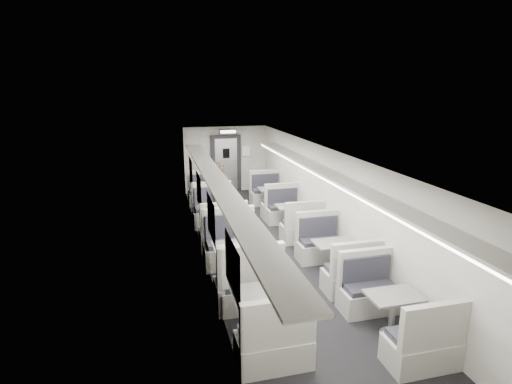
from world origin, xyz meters
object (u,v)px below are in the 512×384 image
booth_left_a (208,201)px  booth_right_b (292,218)px  booth_right_a (272,199)px  passenger (221,193)px  booth_left_c (238,264)px  booth_left_d (260,311)px  vestibule_door (226,164)px  booth_right_d (392,314)px  booth_left_b (218,221)px  exit_sign (228,132)px  booth_right_c (334,258)px

booth_left_a → booth_right_b: 2.94m
booth_right_a → passenger: (-1.75, -0.70, 0.51)m
booth_left_c → booth_left_d: 1.69m
booth_left_d → vestibule_door: size_ratio=1.01×
booth_left_d → booth_right_a: (2.00, 6.13, -0.01)m
booth_right_d → passenger: 6.26m
booth_right_b → passenger: 2.16m
booth_right_a → booth_right_b: booth_right_a is taller
booth_left_d → booth_right_d: size_ratio=1.05×
booth_left_b → booth_left_d: size_ratio=1.07×
vestibule_door → exit_sign: (0.00, -0.49, 1.24)m
booth_left_d → exit_sign: bearing=83.1°
booth_left_b → passenger: bearing=76.3°
booth_left_a → booth_left_d: 6.42m
booth_left_b → booth_right_b: (2.00, -0.12, -0.04)m
booth_right_c → booth_right_d: booth_right_c is taller
booth_right_a → booth_right_d: (0.00, -6.69, -0.01)m
booth_left_a → exit_sign: 2.85m
booth_right_d → exit_sign: exit_sign is taller
booth_left_d → booth_right_b: size_ratio=1.04×
passenger → booth_left_b: bearing=-124.4°
booth_left_c → booth_right_a: size_ratio=1.13×
booth_right_b → passenger: passenger is taller
passenger → vestibule_door: (0.75, 3.36, 0.16)m
vestibule_door → booth_right_d: bearing=-83.9°
booth_left_c → booth_right_a: booth_left_c is taller
booth_right_b → vestibule_door: 4.68m
booth_right_c → passenger: bearing=114.5°
booth_right_b → booth_right_d: booth_right_b is taller
booth_left_d → vestibule_door: bearing=83.5°
booth_right_c → exit_sign: size_ratio=3.31×
booth_left_d → booth_right_c: size_ratio=1.03×
vestibule_door → booth_left_a: bearing=-113.0°
booth_right_a → booth_right_c: bearing=-90.0°
booth_left_b → booth_right_a: booth_left_b is taller
booth_right_b → booth_right_d: size_ratio=1.02×
booth_left_a → booth_left_c: booth_left_c is taller
booth_left_c → booth_right_b: booth_left_c is taller
booth_left_b → booth_right_c: (2.00, -2.79, -0.04)m
booth_right_b → booth_right_c: 2.67m
booth_left_c → booth_right_d: 3.01m
booth_right_d → passenger: bearing=106.3°
booth_right_d → booth_right_a: bearing=90.0°
passenger → vestibule_door: 3.44m
booth_right_c → booth_right_d: size_ratio=1.02×
booth_left_c → booth_right_b: size_ratio=1.15×
booth_right_c → booth_left_c: bearing=177.3°
booth_left_c → exit_sign: size_ratio=3.80×
booth_right_a → booth_right_d: 6.70m
booth_left_b → booth_right_b: booth_left_b is taller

